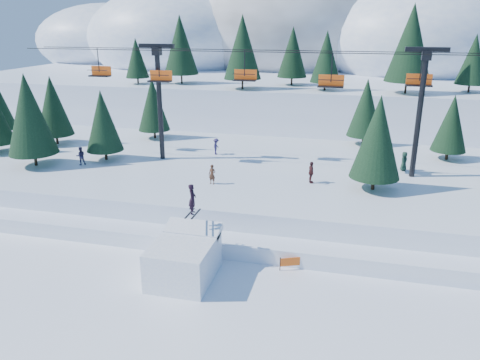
% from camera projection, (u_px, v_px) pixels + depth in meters
% --- Properties ---
extents(ground, '(160.00, 160.00, 0.00)m').
position_uv_depth(ground, '(190.00, 301.00, 25.76)').
color(ground, white).
rests_on(ground, ground).
extents(mid_shelf, '(70.00, 22.00, 2.50)m').
position_uv_depth(mid_shelf, '(257.00, 178.00, 41.89)').
color(mid_shelf, white).
rests_on(mid_shelf, ground).
extents(berm, '(70.00, 6.00, 1.10)m').
position_uv_depth(berm, '(228.00, 232.00, 32.93)').
color(berm, white).
rests_on(berm, ground).
extents(mountain_ridge, '(119.00, 60.13, 26.46)m').
position_uv_depth(mountain_ridge, '(291.00, 48.00, 91.17)').
color(mountain_ridge, white).
rests_on(mountain_ridge, ground).
extents(jump_kicker, '(3.47, 4.73, 5.46)m').
position_uv_depth(jump_kicker, '(184.00, 258.00, 27.74)').
color(jump_kicker, white).
rests_on(jump_kicker, ground).
extents(chairlift, '(46.00, 3.21, 10.28)m').
position_uv_depth(chairlift, '(283.00, 88.00, 38.85)').
color(chairlift, black).
rests_on(chairlift, mid_shelf).
extents(conifer_stand, '(62.55, 18.38, 9.46)m').
position_uv_depth(conifer_stand, '(317.00, 118.00, 39.47)').
color(conifer_stand, black).
rests_on(conifer_stand, mid_shelf).
extents(distant_skiers, '(28.46, 9.03, 1.74)m').
position_uv_depth(distant_skiers, '(240.00, 159.00, 40.39)').
color(distant_skiers, '#2E2641').
rests_on(distant_skiers, mid_shelf).
extents(banner_near, '(2.64, 1.16, 0.90)m').
position_uv_depth(banner_near, '(302.00, 261.00, 28.98)').
color(banner_near, black).
rests_on(banner_near, ground).
extents(banner_far, '(2.66, 1.10, 0.90)m').
position_uv_depth(banner_far, '(390.00, 258.00, 29.29)').
color(banner_far, black).
rests_on(banner_far, ground).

